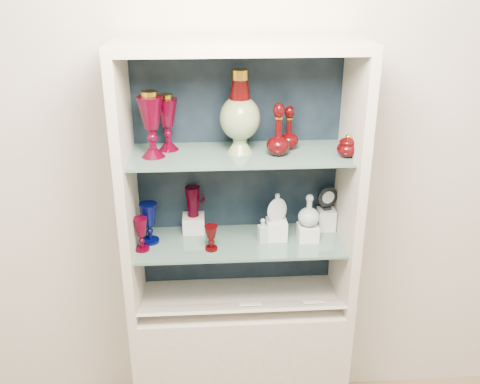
{
  "coord_description": "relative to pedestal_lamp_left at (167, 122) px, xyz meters",
  "views": [
    {
      "loc": [
        -0.14,
        -0.58,
        2.21
      ],
      "look_at": [
        0.0,
        1.53,
        1.3
      ],
      "focal_mm": 40.0,
      "sensor_mm": 36.0,
      "label": 1
    }
  ],
  "objects": [
    {
      "name": "cabinet_side_right",
      "position": [
        0.78,
        -0.09,
        -0.27
      ],
      "size": [
        0.04,
        0.4,
        1.15
      ],
      "primitive_type": "cube",
      "color": "#BFB5A2",
      "rests_on": "cabinet_base"
    },
    {
      "name": "wall_back",
      "position": [
        0.3,
        0.13,
        -0.19
      ],
      "size": [
        3.5,
        0.02,
        2.8
      ],
      "primitive_type": "cube",
      "color": "silver",
      "rests_on": "ground"
    },
    {
      "name": "ruby_decanter_a",
      "position": [
        0.46,
        -0.1,
        0.0
      ],
      "size": [
        0.12,
        0.12,
        0.25
      ],
      "primitive_type": null,
      "rotation": [
        0.0,
        0.0,
        -0.3
      ],
      "color": "#3E0305",
      "rests_on": "shelf_upper"
    },
    {
      "name": "cabinet_side_left",
      "position": [
        -0.18,
        -0.09,
        -0.27
      ],
      "size": [
        0.04,
        0.4,
        1.15
      ],
      "primitive_type": "cube",
      "color": "#BFB5A2",
      "rests_on": "cabinet_base"
    },
    {
      "name": "cobalt_goblet",
      "position": [
        -0.1,
        -0.05,
        -0.45
      ],
      "size": [
        0.1,
        0.1,
        0.19
      ],
      "primitive_type": null,
      "rotation": [
        0.0,
        0.0,
        0.29
      ],
      "color": "#00033D",
      "rests_on": "shelf_lower"
    },
    {
      "name": "clear_round_decanter",
      "position": [
        0.61,
        -0.07,
        -0.4
      ],
      "size": [
        0.1,
        0.1,
        0.14
      ],
      "primitive_type": null,
      "rotation": [
        0.0,
        0.0,
        -0.01
      ],
      "color": "#9CAFB8",
      "rests_on": "riser_clear_round_decanter"
    },
    {
      "name": "label_card_1",
      "position": [
        0.63,
        -0.2,
        -0.8
      ],
      "size": [
        0.1,
        0.06,
        0.03
      ],
      "primitive_type": "cube",
      "rotation": [
        -0.44,
        0.0,
        0.0
      ],
      "color": "white",
      "rests_on": "label_ledge"
    },
    {
      "name": "label_ledge",
      "position": [
        0.3,
        -0.2,
        -0.81
      ],
      "size": [
        0.92,
        0.17,
        0.09
      ],
      "primitive_type": "cube",
      "rotation": [
        -0.44,
        0.0,
        0.0
      ],
      "color": "#BFB5A2",
      "rests_on": "cabinet_base"
    },
    {
      "name": "ruby_decanter_b",
      "position": [
        0.51,
        -0.02,
        -0.02
      ],
      "size": [
        0.11,
        0.11,
        0.2
      ],
      "primitive_type": null,
      "rotation": [
        0.0,
        0.0,
        -0.34
      ],
      "color": "#3E0305",
      "rests_on": "shelf_upper"
    },
    {
      "name": "cabinet_top_cap",
      "position": [
        0.3,
        -0.09,
        0.33
      ],
      "size": [
        1.0,
        0.4,
        0.04
      ],
      "primitive_type": "cube",
      "color": "#BFB5A2",
      "rests_on": "cabinet_side_left"
    },
    {
      "name": "shelf_lower",
      "position": [
        0.3,
        -0.07,
        -0.55
      ],
      "size": [
        0.92,
        0.34,
        0.01
      ],
      "primitive_type": "cube",
      "color": "slate",
      "rests_on": "cabinet_side_left"
    },
    {
      "name": "riser_flat_flask",
      "position": [
        0.47,
        -0.05,
        -0.5
      ],
      "size": [
        0.09,
        0.09,
        0.09
      ],
      "primitive_type": "cube",
      "color": "silver",
      "rests_on": "shelf_lower"
    },
    {
      "name": "cabinet_base",
      "position": [
        0.3,
        -0.09,
        -1.22
      ],
      "size": [
        1.0,
        0.4,
        0.75
      ],
      "primitive_type": "cube",
      "color": "#BFB5A2",
      "rests_on": "ground"
    },
    {
      "name": "ruby_goblet_small",
      "position": [
        0.17,
        -0.14,
        -0.48
      ],
      "size": [
        0.07,
        0.07,
        0.12
      ],
      "primitive_type": null,
      "rotation": [
        0.0,
        0.0,
        0.19
      ],
      "color": "#3E0305",
      "rests_on": "shelf_lower"
    },
    {
      "name": "riser_cameo_medallion",
      "position": [
        0.72,
        0.03,
        -0.49
      ],
      "size": [
        0.08,
        0.08,
        0.1
      ],
      "primitive_type": "cube",
      "color": "silver",
      "rests_on": "shelf_lower"
    },
    {
      "name": "pedestal_lamp_right",
      "position": [
        -0.06,
        -0.09,
        0.02
      ],
      "size": [
        0.12,
        0.12,
        0.27
      ],
      "primitive_type": null,
      "rotation": [
        0.0,
        0.0,
        -0.21
      ],
      "color": "#470013",
      "rests_on": "shelf_upper"
    },
    {
      "name": "ruby_pitcher",
      "position": [
        0.09,
        0.05,
        -0.39
      ],
      "size": [
        0.12,
        0.1,
        0.14
      ],
      "primitive_type": null,
      "rotation": [
        0.0,
        0.0,
        0.38
      ],
      "color": "#470013",
      "rests_on": "riser_ruby_pitcher"
    },
    {
      "name": "riser_clear_round_decanter",
      "position": [
        0.61,
        -0.07,
        -0.51
      ],
      "size": [
        0.09,
        0.09,
        0.07
      ],
      "primitive_type": "cube",
      "color": "silver",
      "rests_on": "shelf_lower"
    },
    {
      "name": "riser_ruby_pitcher",
      "position": [
        0.09,
        0.05,
        -0.5
      ],
      "size": [
        0.1,
        0.1,
        0.08
      ],
      "primitive_type": "cube",
      "color": "silver",
      "rests_on": "shelf_lower"
    },
    {
      "name": "enamel_urn",
      "position": [
        0.3,
        -0.05,
        0.05
      ],
      "size": [
        0.2,
        0.2,
        0.35
      ],
      "primitive_type": null,
      "rotation": [
        0.0,
        0.0,
        -0.21
      ],
      "color": "#0B3F1D",
      "rests_on": "shelf_upper"
    },
    {
      "name": "clear_square_bottle",
      "position": [
        0.4,
        -0.08,
        -0.48
      ],
      "size": [
        0.05,
        0.05,
        0.12
      ],
      "primitive_type": null,
      "rotation": [
        0.0,
        0.0,
        0.2
      ],
      "color": "#9CAFB8",
      "rests_on": "shelf_lower"
    },
    {
      "name": "label_card_0",
      "position": [
        0.34,
        -0.2,
        -0.8
      ],
      "size": [
        0.1,
        0.06,
        0.03
      ],
      "primitive_type": "cube",
      "rotation": [
        -0.44,
        0.0,
        0.0
      ],
      "color": "white",
      "rests_on": "label_ledge"
    },
    {
      "name": "lidded_bowl",
      "position": [
        0.74,
        -0.14,
        -0.07
      ],
      "size": [
        0.11,
        0.11,
        0.1
      ],
      "primitive_type": null,
      "rotation": [
        0.0,
        0.0,
        0.34
      ],
      "color": "#3E0305",
      "rests_on": "shelf_upper"
    },
    {
      "name": "flat_flask",
      "position": [
        0.47,
        -0.05,
        -0.38
      ],
      "size": [
        0.1,
        0.07,
        0.13
      ],
      "primitive_type": null,
      "rotation": [
        0.0,
        0.0,
        0.32
      ],
      "color": "silver",
      "rests_on": "riser_flat_flask"
    },
    {
      "name": "ruby_goblet_tall",
      "position": [
        -0.13,
        -0.12,
        -0.46
      ],
      "size": [
        0.08,
        0.08,
        0.15
      ],
      "primitive_type": null,
      "rotation": [
        0.0,
        0.0,
        -0.35
      ],
      "color": "#470013",
      "rests_on": "shelf_lower"
    },
    {
      "name": "pedestal_lamp_left",
      "position": [
        0.0,
        0.0,
        0.0
      ],
      "size": [
        0.12,
        0.12,
        0.24
      ],
      "primitive_type": null,
      "rotation": [
        0.0,
        0.0,
        0.4
      ],
      "color": "#470013",
      "rests_on": "shelf_upper"
    },
    {
      "name": "cameo_medallion",
      "position": [
        0.72,
        0.03,
        -0.38
      ],
      "size": [
        0.1,
        0.06,
        0.12
      ],
      "primitive_type": null,
      "rotation": [
        0.0,
        0.0,
        0.26
      ],
      "color": "black",
      "rests_on": "riser_cameo_medallion"
    },
    {
      "name": "cabinet_back_panel",
      "position": [
        0.3,
        0.1,
        -0.27
      ],
      "size": [
        0.98,
        0.02,
        1.15
      ],
      "primitive_type": "cube",
      "color": "black",
      "rests_on": "cabinet_base"
    },
    {
      "name": "shelf_upper",
      "position": [
        0.3,
        -0.07,
        -0.13
      ],
      "size": [
        0.92,
        0.34,
        0.01
      ],
      "primitive_type": "cube",
      "color": "slate",
      "rests_on": "cabinet_side_left"
    }
  ]
}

